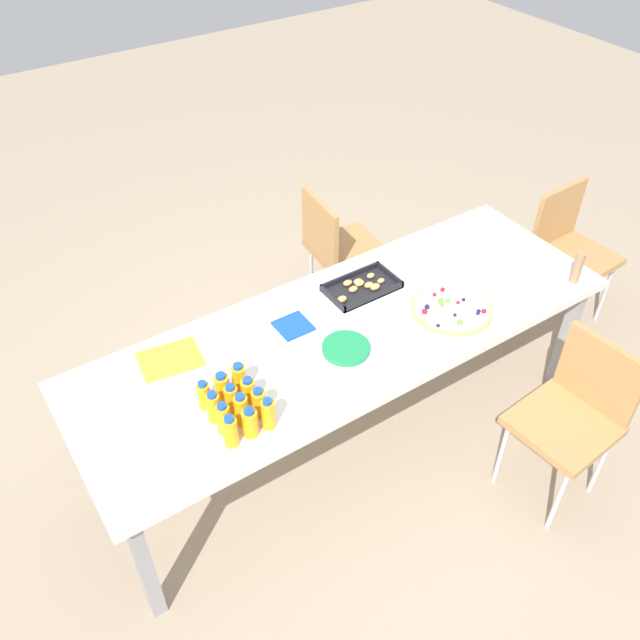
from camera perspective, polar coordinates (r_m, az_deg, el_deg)
The scene contains 23 objects.
ground_plane at distance 3.56m, azimuth 2.08°, elevation -9.36°, with size 12.00×12.00×0.00m, color tan.
party_table at distance 3.07m, azimuth 2.38°, elevation -1.46°, with size 2.54×0.86×0.72m.
chair_end at distance 4.20m, azimuth 20.37°, elevation 6.01°, with size 0.42×0.42×0.83m.
chair_far_right at distance 3.93m, azimuth 1.48°, elevation 6.37°, with size 0.43×0.43×0.83m.
chair_near_right at distance 3.19m, azimuth 20.89°, elevation -7.18°, with size 0.43×0.43×0.83m.
juice_bottle_0 at distance 2.55m, azimuth -7.62°, elevation -9.37°, with size 0.06×0.06×0.15m.
juice_bottle_1 at distance 2.57m, azimuth -5.97°, elevation -8.67°, with size 0.06×0.06×0.14m.
juice_bottle_2 at distance 2.59m, azimuth -4.43°, elevation -7.96°, with size 0.06×0.06×0.15m.
juice_bottle_3 at distance 2.60m, azimuth -8.22°, elevation -8.28°, with size 0.06×0.06×0.15m.
juice_bottle_4 at distance 2.61m, azimuth -6.71°, elevation -7.57°, with size 0.06×0.06×0.15m.
juice_bottle_5 at distance 2.64m, azimuth -5.23°, elevation -7.01°, with size 0.06×0.06×0.14m.
juice_bottle_6 at distance 2.64m, azimuth -9.05°, elevation -7.32°, with size 0.06×0.06×0.14m.
juice_bottle_7 at distance 2.67m, azimuth -7.55°, elevation -6.62°, with size 0.06×0.06×0.13m.
juice_bottle_8 at distance 2.69m, azimuth -6.12°, elevation -6.06°, with size 0.06×0.06×0.13m.
juice_bottle_9 at distance 2.69m, azimuth -9.84°, elevation -6.33°, with size 0.05×0.05×0.14m.
juice_bottle_10 at distance 2.71m, azimuth -8.32°, elevation -5.73°, with size 0.06×0.06×0.14m.
juice_bottle_11 at distance 2.73m, azimuth -6.90°, elevation -4.94°, with size 0.06×0.06×0.14m.
fruit_pizza at distance 3.18m, azimuth 11.12°, elevation 1.00°, with size 0.38×0.38×0.05m.
snack_tray at distance 3.25m, azimuth 3.54°, elevation 2.82°, with size 0.35×0.21×0.04m.
plate_stack at distance 2.92m, azimuth 2.23°, elevation -2.41°, with size 0.21×0.21×0.02m.
napkin_stack at distance 3.04m, azimuth -2.30°, elevation -0.50°, with size 0.15×0.15×0.01m, color #194CA5.
cardboard_tube at distance 3.48m, azimuth 21.07°, elevation 4.20°, with size 0.04×0.04×0.17m, color #9E7A56.
paper_folder at distance 2.95m, azimuth -12.63°, elevation -3.27°, with size 0.26×0.20×0.01m, color yellow.
Camera 1 is at (-1.36, -1.81, 2.74)m, focal length 37.63 mm.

